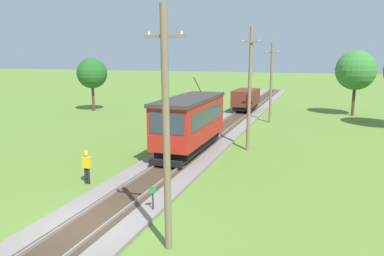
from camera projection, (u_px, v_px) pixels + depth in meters
name	position (u px, v px, depth m)	size (l,w,h in m)	color
ground_plane	(87.00, 230.00, 14.58)	(260.00, 260.00, 0.00)	olive
track_ballast	(87.00, 228.00, 14.57)	(4.20, 120.00, 0.18)	gray
sleeper_bed	(87.00, 225.00, 14.55)	(2.04, 120.00, 0.01)	#423323
rail_left	(71.00, 221.00, 14.76)	(0.07, 120.00, 0.14)	gray
rail_right	(103.00, 227.00, 14.31)	(0.07, 120.00, 0.14)	gray
red_tram	(190.00, 122.00, 25.31)	(2.60, 8.54, 4.79)	red
freight_car	(246.00, 99.00, 43.53)	(2.40, 5.20, 2.31)	maroon
utility_pole_foreground	(166.00, 131.00, 12.35)	(1.40, 0.43, 8.14)	#7A664C
utility_pole_near_tram	(250.00, 88.00, 26.09)	(1.40, 0.63, 8.42)	#7A664C
utility_pole_mid	(271.00, 82.00, 36.78)	(1.40, 0.46, 7.67)	#7A664C
trackside_signal_marker	(153.00, 198.00, 15.98)	(0.21, 0.21, 1.18)	black
track_worker	(87.00, 165.00, 19.61)	(0.40, 0.27, 1.78)	black
tree_right_near	(92.00, 73.00, 44.41)	(3.51, 3.51, 6.17)	#4C3823
tree_left_far	(356.00, 70.00, 40.72)	(4.23, 4.23, 7.03)	#4C3823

